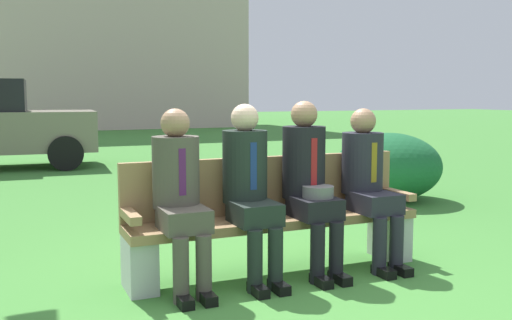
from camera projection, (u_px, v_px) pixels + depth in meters
name	position (u px, v px, depth m)	size (l,w,h in m)	color
ground_plane	(279.00, 285.00, 4.25)	(80.00, 80.00, 0.00)	#3E7E33
park_bench	(273.00, 216.00, 4.57)	(2.35, 0.44, 0.90)	#99754C
seated_man_leftmost	(180.00, 189.00, 4.11)	(0.34, 0.72, 1.29)	#4C473D
seated_man_centerleft	(249.00, 183.00, 4.32)	(0.34, 0.72, 1.32)	#1E2823
seated_man_centerright	(309.00, 178.00, 4.51)	(0.34, 0.72, 1.34)	black
seated_man_rightmost	(368.00, 178.00, 4.73)	(0.34, 0.72, 1.28)	#23232D
shrub_near_bench	(388.00, 167.00, 7.64)	(1.43, 1.31, 0.89)	#1A5D31
building_backdrop	(94.00, 3.00, 25.97)	(12.28, 8.54, 10.89)	beige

